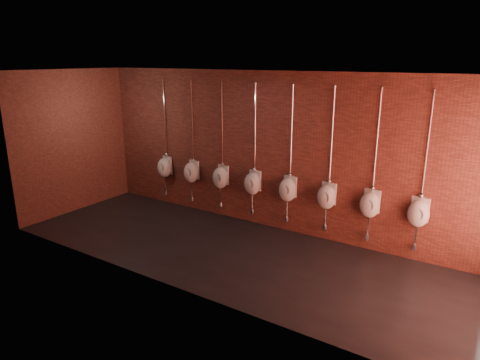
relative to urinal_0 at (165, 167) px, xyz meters
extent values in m
plane|color=black|center=(2.76, -1.37, -0.93)|extent=(8.50, 8.50, 0.00)
cube|color=black|center=(2.76, -1.37, 2.27)|extent=(8.50, 3.00, 0.04)
cube|color=brown|center=(2.76, 0.13, 0.67)|extent=(8.50, 0.04, 3.20)
cube|color=brown|center=(2.76, -2.87, 0.67)|extent=(8.50, 0.04, 3.20)
cube|color=brown|center=(-1.49, -1.37, 0.67)|extent=(0.04, 3.00, 3.20)
ellipsoid|color=white|center=(0.00, -0.01, -0.02)|extent=(0.41, 0.38, 0.47)
cube|color=white|center=(0.00, 0.11, 0.03)|extent=(0.31, 0.10, 0.43)
cylinder|color=gray|center=(0.00, -0.13, 0.01)|extent=(0.21, 0.06, 0.21)
cylinder|color=silver|center=(0.00, 0.09, 1.12)|extent=(0.02, 0.02, 1.80)
sphere|color=silver|center=(0.00, 0.08, 0.28)|extent=(0.09, 0.09, 0.09)
cylinder|color=silver|center=(0.00, 0.09, 2.02)|extent=(0.06, 0.06, 0.01)
cylinder|color=silver|center=(0.00, -0.01, -0.38)|extent=(0.03, 0.03, 0.37)
cylinder|color=silver|center=(0.00, -0.01, -0.63)|extent=(0.09, 0.09, 0.11)
cylinder|color=silver|center=(0.00, 0.07, -0.63)|extent=(0.03, 0.16, 0.03)
ellipsoid|color=white|center=(0.82, -0.01, -0.02)|extent=(0.41, 0.38, 0.47)
cube|color=white|center=(0.82, 0.11, 0.03)|extent=(0.31, 0.10, 0.43)
cylinder|color=gray|center=(0.82, -0.13, 0.01)|extent=(0.21, 0.06, 0.21)
cylinder|color=silver|center=(0.82, 0.09, 1.12)|extent=(0.02, 0.02, 1.80)
sphere|color=silver|center=(0.82, 0.08, 0.28)|extent=(0.09, 0.09, 0.09)
cylinder|color=silver|center=(0.82, 0.09, 2.02)|extent=(0.06, 0.06, 0.01)
cylinder|color=silver|center=(0.82, -0.01, -0.38)|extent=(0.03, 0.03, 0.37)
cylinder|color=silver|center=(0.82, -0.01, -0.63)|extent=(0.09, 0.09, 0.11)
cylinder|color=silver|center=(0.82, 0.07, -0.63)|extent=(0.03, 0.16, 0.03)
ellipsoid|color=white|center=(1.63, -0.01, -0.02)|extent=(0.41, 0.38, 0.47)
cube|color=white|center=(1.63, 0.11, 0.03)|extent=(0.31, 0.10, 0.43)
cylinder|color=gray|center=(1.63, -0.13, 0.01)|extent=(0.21, 0.06, 0.21)
cylinder|color=silver|center=(1.63, 0.09, 1.12)|extent=(0.02, 0.02, 1.80)
sphere|color=silver|center=(1.63, 0.08, 0.28)|extent=(0.09, 0.09, 0.09)
cylinder|color=silver|center=(1.63, 0.09, 2.02)|extent=(0.06, 0.06, 0.01)
cylinder|color=silver|center=(1.63, -0.01, -0.38)|extent=(0.03, 0.03, 0.37)
cylinder|color=silver|center=(1.63, -0.01, -0.63)|extent=(0.09, 0.09, 0.11)
cylinder|color=silver|center=(1.63, 0.07, -0.63)|extent=(0.03, 0.16, 0.03)
ellipsoid|color=white|center=(2.45, -0.01, -0.02)|extent=(0.41, 0.38, 0.47)
cube|color=white|center=(2.45, 0.11, 0.03)|extent=(0.31, 0.10, 0.43)
cylinder|color=gray|center=(2.45, -0.13, 0.01)|extent=(0.21, 0.06, 0.21)
cylinder|color=silver|center=(2.45, 0.09, 1.12)|extent=(0.02, 0.02, 1.80)
sphere|color=silver|center=(2.45, 0.08, 0.28)|extent=(0.09, 0.09, 0.09)
cylinder|color=silver|center=(2.45, 0.09, 2.02)|extent=(0.06, 0.06, 0.01)
cylinder|color=silver|center=(2.45, -0.01, -0.38)|extent=(0.03, 0.03, 0.37)
cylinder|color=silver|center=(2.45, -0.01, -0.63)|extent=(0.09, 0.09, 0.11)
cylinder|color=silver|center=(2.45, 0.07, -0.63)|extent=(0.03, 0.16, 0.03)
ellipsoid|color=white|center=(3.27, -0.01, -0.02)|extent=(0.41, 0.38, 0.47)
cube|color=white|center=(3.27, 0.11, 0.03)|extent=(0.31, 0.10, 0.43)
cylinder|color=gray|center=(3.27, -0.13, 0.01)|extent=(0.21, 0.06, 0.21)
cylinder|color=silver|center=(3.27, 0.09, 1.12)|extent=(0.02, 0.02, 1.80)
sphere|color=silver|center=(3.27, 0.08, 0.28)|extent=(0.09, 0.09, 0.09)
cylinder|color=silver|center=(3.27, 0.09, 2.02)|extent=(0.06, 0.06, 0.01)
cylinder|color=silver|center=(3.27, -0.01, -0.38)|extent=(0.03, 0.03, 0.37)
cylinder|color=silver|center=(3.27, -0.01, -0.63)|extent=(0.09, 0.09, 0.11)
cylinder|color=silver|center=(3.27, 0.07, -0.63)|extent=(0.03, 0.16, 0.03)
ellipsoid|color=white|center=(4.09, -0.01, -0.02)|extent=(0.41, 0.38, 0.47)
cube|color=white|center=(4.09, 0.11, 0.03)|extent=(0.31, 0.10, 0.43)
cylinder|color=gray|center=(4.09, -0.13, 0.01)|extent=(0.21, 0.06, 0.21)
cylinder|color=silver|center=(4.09, 0.09, 1.12)|extent=(0.02, 0.02, 1.80)
sphere|color=silver|center=(4.09, 0.08, 0.28)|extent=(0.09, 0.09, 0.09)
cylinder|color=silver|center=(4.09, 0.09, 2.02)|extent=(0.06, 0.06, 0.01)
cylinder|color=silver|center=(4.09, -0.01, -0.38)|extent=(0.03, 0.03, 0.37)
cylinder|color=silver|center=(4.09, -0.01, -0.63)|extent=(0.09, 0.09, 0.11)
cylinder|color=silver|center=(4.09, 0.07, -0.63)|extent=(0.03, 0.16, 0.03)
ellipsoid|color=white|center=(4.90, -0.01, -0.02)|extent=(0.41, 0.38, 0.47)
cube|color=white|center=(4.90, 0.11, 0.03)|extent=(0.31, 0.10, 0.43)
cylinder|color=gray|center=(4.90, -0.13, 0.01)|extent=(0.21, 0.06, 0.21)
cylinder|color=silver|center=(4.90, 0.09, 1.12)|extent=(0.02, 0.02, 1.80)
sphere|color=silver|center=(4.90, 0.08, 0.28)|extent=(0.09, 0.09, 0.09)
cylinder|color=silver|center=(4.90, 0.09, 2.02)|extent=(0.06, 0.06, 0.01)
cylinder|color=silver|center=(4.90, -0.01, -0.38)|extent=(0.03, 0.03, 0.37)
cylinder|color=silver|center=(4.90, -0.01, -0.63)|extent=(0.09, 0.09, 0.11)
cylinder|color=silver|center=(4.90, 0.07, -0.63)|extent=(0.03, 0.16, 0.03)
ellipsoid|color=white|center=(5.72, -0.01, -0.02)|extent=(0.41, 0.38, 0.47)
cube|color=white|center=(5.72, 0.11, 0.03)|extent=(0.31, 0.10, 0.43)
cylinder|color=gray|center=(5.72, -0.13, 0.01)|extent=(0.21, 0.06, 0.21)
cylinder|color=silver|center=(5.72, 0.09, 1.12)|extent=(0.02, 0.02, 1.80)
sphere|color=silver|center=(5.72, 0.08, 0.28)|extent=(0.09, 0.09, 0.09)
cylinder|color=silver|center=(5.72, 0.09, 2.02)|extent=(0.06, 0.06, 0.01)
cylinder|color=silver|center=(5.72, -0.01, -0.38)|extent=(0.03, 0.03, 0.37)
cylinder|color=silver|center=(5.72, -0.01, -0.63)|extent=(0.09, 0.09, 0.11)
cylinder|color=silver|center=(5.72, 0.07, -0.63)|extent=(0.03, 0.16, 0.03)
camera|label=1|loc=(6.87, -7.30, 2.51)|focal=32.00mm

